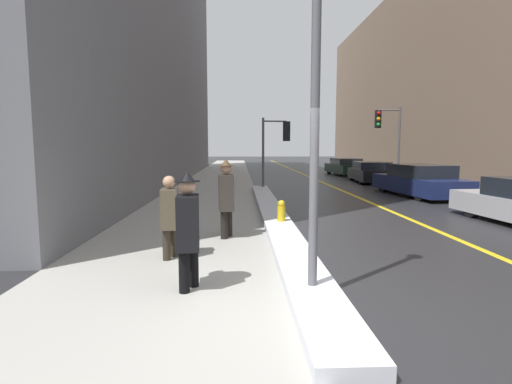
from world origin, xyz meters
TOP-DOWN VIEW (x-y plane):
  - ground_plane at (0.00, 0.00)m, footprint 160.00×160.00m
  - sidewalk_slab at (-2.00, 15.00)m, footprint 4.00×80.00m
  - road_centre_stripe at (4.00, 15.00)m, footprint 0.16×80.00m
  - snow_bank_curb at (0.21, 6.52)m, footprint 0.70×15.76m
  - building_facade_right at (13.00, 22.00)m, footprint 6.00×36.00m
  - lamp_post at (0.21, 0.65)m, footprint 0.28×0.28m
  - traffic_light_near at (1.05, 13.98)m, footprint 1.31×0.42m
  - traffic_light_far at (6.80, 15.88)m, footprint 1.31×0.33m
  - pedestrian_in_fedora at (-1.47, 1.01)m, footprint 0.36×0.74m
  - pedestrian_with_shoulder_bag at (-2.00, 2.62)m, footprint 0.33×0.71m
  - pedestrian_nearside at (-1.05, 4.25)m, footprint 0.37×0.76m
  - parked_car_navy at (6.63, 11.54)m, footprint 2.32×4.96m
  - parked_car_black at (6.81, 18.05)m, footprint 2.17×4.35m
  - parked_car_dark_green at (6.90, 23.97)m, footprint 2.09×4.56m
  - fire_hydrant at (0.28, 5.27)m, footprint 0.20×0.20m

SIDE VIEW (x-z plane):
  - ground_plane at x=0.00m, z-range 0.00..0.00m
  - road_centre_stripe at x=4.00m, z-range 0.00..0.00m
  - sidewalk_slab at x=-2.00m, z-range 0.00..0.01m
  - snow_bank_curb at x=0.21m, z-range 0.00..0.18m
  - fire_hydrant at x=0.28m, z-range 0.00..0.70m
  - parked_car_black at x=6.81m, z-range -0.02..1.15m
  - parked_car_dark_green at x=6.90m, z-range -0.02..1.19m
  - parked_car_navy at x=6.63m, z-range -0.04..1.26m
  - pedestrian_with_shoulder_bag at x=-2.00m, z-range 0.08..1.58m
  - pedestrian_in_fedora at x=-1.47m, z-range 0.07..1.76m
  - pedestrian_nearside at x=-1.05m, z-range 0.08..1.83m
  - traffic_light_near at x=1.05m, z-range 0.73..4.06m
  - traffic_light_far at x=6.80m, z-range 0.90..4.93m
  - lamp_post at x=0.21m, z-range 0.49..5.44m
  - building_facade_right at x=13.00m, z-range 0.00..12.80m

